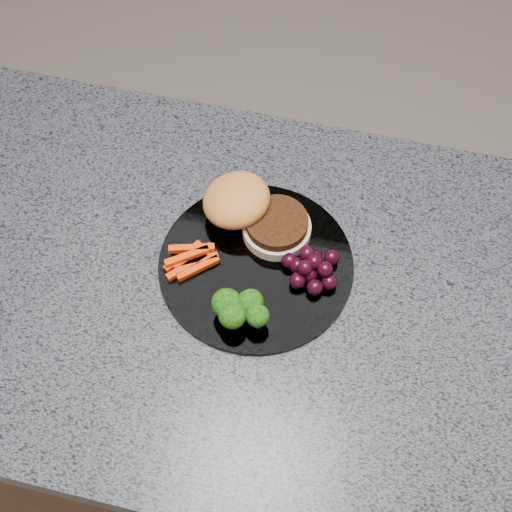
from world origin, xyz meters
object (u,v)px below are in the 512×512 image
at_px(island_cabinet, 301,418).
at_px(burger, 251,211).
at_px(plate, 256,265).
at_px(grape_bunch, 312,268).

height_order(island_cabinet, burger, burger).
bearing_deg(island_cabinet, burger, 138.98).
height_order(island_cabinet, plate, plate).
bearing_deg(grape_bunch, plate, -178.57).
relative_size(plate, grape_bunch, 3.32).
distance_m(island_cabinet, grape_bunch, 0.49).
distance_m(burger, grape_bunch, 0.12).
distance_m(plate, burger, 0.07).
xyz_separation_m(plate, burger, (-0.02, 0.07, 0.02)).
bearing_deg(burger, island_cabinet, -37.31).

